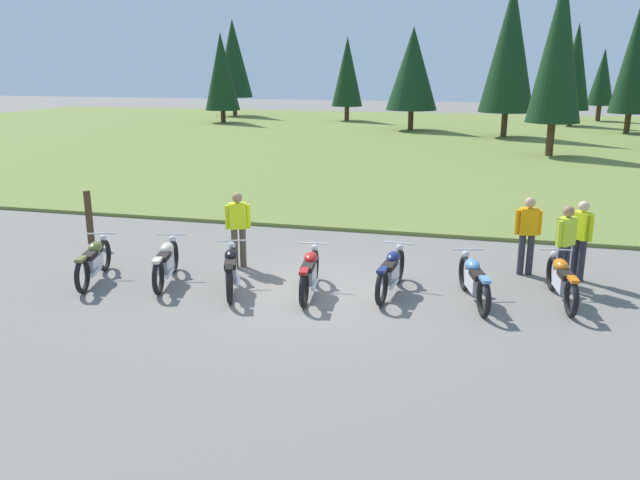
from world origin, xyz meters
TOP-DOWN VIEW (x-y plane):
  - ground_plane at (0.00, 0.00)m, footprint 140.00×140.00m
  - grass_moorland at (0.00, 26.78)m, footprint 80.00×44.00m
  - forest_treeline at (1.38, 32.11)m, footprint 34.40×24.27m
  - motorcycle_olive at (-4.51, -0.48)m, footprint 0.79×2.05m
  - motorcycle_cream at (-3.03, -0.19)m, footprint 0.79×2.05m
  - motorcycle_black at (-1.57, -0.31)m, footprint 0.90×2.01m
  - motorcycle_red at (-0.02, -0.11)m, footprint 0.63×2.10m
  - motorcycle_navy at (1.50, 0.33)m, footprint 0.62×2.10m
  - motorcycle_sky_blue at (3.07, 0.21)m, footprint 0.79×2.05m
  - motorcycle_orange at (4.65, 0.62)m, footprint 0.65×2.09m
  - rider_checking_bike at (-1.98, 1.16)m, footprint 0.51×0.35m
  - rider_near_row_end at (5.11, 2.08)m, footprint 0.40×0.43m
  - rider_with_back_turned at (4.76, 1.51)m, footprint 0.40×0.45m
  - rider_in_hivis_vest at (4.09, 2.19)m, footprint 0.54×0.27m
  - trail_marker_post at (-6.29, 2.06)m, footprint 0.12×0.12m

SIDE VIEW (x-z plane):
  - ground_plane at x=0.00m, z-range 0.00..0.00m
  - grass_moorland at x=0.00m, z-range 0.00..0.10m
  - motorcycle_olive at x=-4.51m, z-range 0.00..0.88m
  - motorcycle_cream at x=-3.03m, z-range 0.00..0.88m
  - motorcycle_black at x=-1.57m, z-range 0.00..0.88m
  - motorcycle_red at x=-0.02m, z-range 0.00..0.88m
  - motorcycle_navy at x=1.50m, z-range 0.00..0.88m
  - motorcycle_sky_blue at x=3.07m, z-range 0.00..0.88m
  - motorcycle_orange at x=4.65m, z-range 0.00..0.88m
  - trail_marker_post at x=-6.29m, z-range 0.00..1.33m
  - rider_checking_bike at x=-1.98m, z-range 0.11..1.78m
  - rider_near_row_end at x=5.11m, z-range 0.11..1.78m
  - rider_with_back_turned at x=4.76m, z-range 0.11..1.78m
  - rider_in_hivis_vest at x=4.09m, z-range 0.11..1.78m
  - forest_treeline at x=1.38m, z-range 0.16..9.16m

